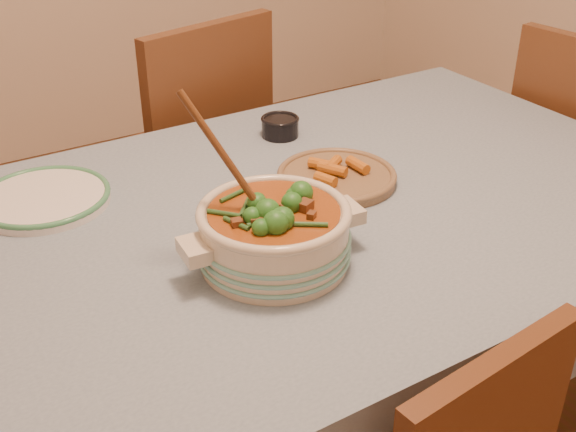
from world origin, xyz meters
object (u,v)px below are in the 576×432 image
object	(u,v)px
dining_table	(319,237)
white_plate	(44,198)
stew_casserole	(274,230)
fried_plate	(337,175)
condiment_bowl	(280,125)
chair_far	(191,150)

from	to	relation	value
dining_table	white_plate	world-z (taller)	white_plate
white_plate	stew_casserole	bearing A→B (deg)	-56.69
fried_plate	dining_table	bearing A→B (deg)	-147.03
white_plate	condiment_bowl	size ratio (longest dim) A/B	3.48
white_plate	fried_plate	xyz separation A→B (m)	(0.59, -0.25, 0.01)
dining_table	white_plate	bearing A→B (deg)	149.20
stew_casserole	white_plate	world-z (taller)	stew_casserole
stew_casserole	chair_far	world-z (taller)	stew_casserole
stew_casserole	fried_plate	xyz separation A→B (m)	(0.29, 0.21, -0.05)
fried_plate	stew_casserole	bearing A→B (deg)	-144.41
dining_table	stew_casserole	size ratio (longest dim) A/B	4.72
fried_plate	chair_far	bearing A→B (deg)	91.63
fried_plate	white_plate	bearing A→B (deg)	157.06
stew_casserole	condiment_bowl	distance (m)	0.59
condiment_bowl	dining_table	bearing A→B (deg)	-107.63
dining_table	chair_far	bearing A→B (deg)	85.71
dining_table	stew_casserole	xyz separation A→B (m)	(-0.21, -0.15, 0.16)
dining_table	white_plate	xyz separation A→B (m)	(-0.50, 0.30, 0.10)
dining_table	condiment_bowl	distance (m)	0.38
stew_casserole	fried_plate	distance (m)	0.36
condiment_bowl	fried_plate	bearing A→B (deg)	-95.30
dining_table	condiment_bowl	world-z (taller)	condiment_bowl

